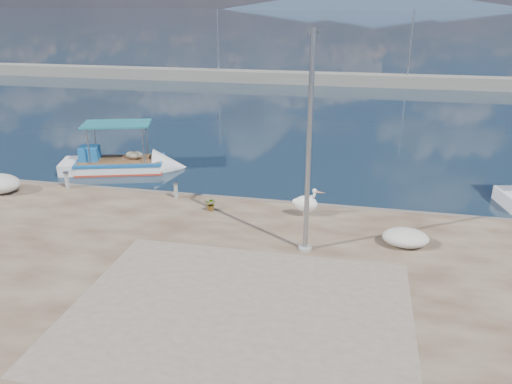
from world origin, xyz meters
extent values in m
plane|color=#162635|center=(0.00, 0.00, 0.00)|extent=(1400.00, 1400.00, 0.00)
cube|color=gray|center=(1.00, -3.00, 0.50)|extent=(9.00, 7.00, 0.01)
cube|color=gray|center=(0.00, 40.00, 0.60)|extent=(120.00, 2.20, 1.20)
cylinder|color=gray|center=(-12.00, 40.00, 4.00)|extent=(0.16, 0.16, 7.00)
cylinder|color=gray|center=(8.00, 40.00, 4.00)|extent=(0.16, 0.16, 7.00)
cone|color=#28384C|center=(-70.00, 650.00, 8.00)|extent=(220.00, 220.00, 16.00)
cone|color=#28384C|center=(90.00, 650.00, 7.00)|extent=(200.00, 200.00, 14.00)
cube|color=white|center=(-8.24, 8.77, 0.08)|extent=(6.36, 3.66, 0.99)
cube|color=#175898|center=(-8.24, 8.77, 0.52)|extent=(4.76, 3.23, 0.15)
cube|color=#B22D15|center=(-8.24, 8.77, 0.02)|extent=(4.75, 3.21, 0.13)
cube|color=#175898|center=(-9.69, 8.33, 0.94)|extent=(1.17, 1.17, 0.73)
cube|color=#1A5E68|center=(-8.24, 8.77, 2.45)|extent=(3.73, 2.77, 0.08)
cylinder|color=tan|center=(1.88, 3.70, 0.65)|extent=(0.04, 0.04, 0.29)
cylinder|color=tan|center=(2.03, 3.69, 0.65)|extent=(0.04, 0.04, 0.29)
ellipsoid|color=white|center=(1.96, 3.70, 1.02)|extent=(0.89, 0.56, 0.63)
cylinder|color=white|center=(2.23, 3.69, 1.34)|extent=(0.21, 0.12, 0.54)
sphere|color=white|center=(2.27, 3.69, 1.57)|extent=(0.18, 0.18, 0.18)
cone|color=#D07851|center=(2.48, 3.68, 1.53)|extent=(0.43, 0.10, 0.13)
cylinder|color=gray|center=(2.27, 0.97, 4.00)|extent=(0.16, 0.16, 7.00)
cylinder|color=gray|center=(2.27, 0.97, 0.55)|extent=(0.44, 0.44, 0.10)
cube|color=gray|center=(2.27, 1.62, 7.35)|extent=(0.35, 0.18, 0.12)
cylinder|color=gray|center=(-3.56, 4.46, 0.82)|extent=(0.16, 0.16, 0.64)
cylinder|color=gray|center=(-3.56, 4.46, 1.14)|extent=(0.22, 0.22, 0.05)
cylinder|color=gray|center=(-8.69, 4.60, 0.85)|extent=(0.18, 0.18, 0.70)
cylinder|color=gray|center=(-8.69, 4.60, 1.20)|extent=(0.24, 0.24, 0.06)
imported|color=#33722D|center=(-1.73, 3.48, 0.77)|extent=(0.49, 0.43, 0.54)
ellipsoid|color=silver|center=(5.53, 1.97, 0.79)|extent=(1.54, 1.15, 0.58)
camera|label=1|loc=(3.80, -13.82, 8.18)|focal=35.00mm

